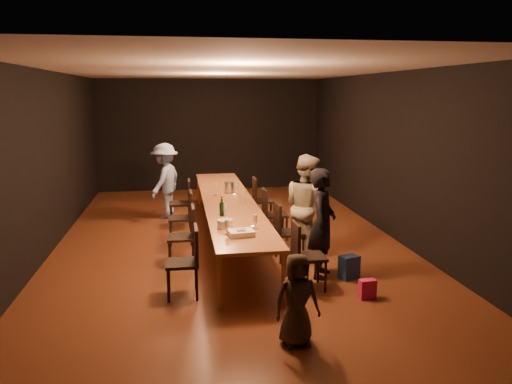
{
  "coord_description": "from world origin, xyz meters",
  "views": [
    {
      "loc": [
        -0.85,
        -8.63,
        2.62
      ],
      "look_at": [
        0.41,
        -0.59,
        1.0
      ],
      "focal_mm": 35.0,
      "sensor_mm": 36.0,
      "label": 1
    }
  ],
  "objects": [
    {
      "name": "chair_right_1",
      "position": [
        0.85,
        -1.2,
        0.47
      ],
      "size": [
        0.42,
        0.42,
        0.93
      ],
      "primitive_type": null,
      "rotation": [
        0.0,
        0.0,
        -1.57
      ],
      "color": "black",
      "rests_on": "ground"
    },
    {
      "name": "chair_right_0",
      "position": [
        0.85,
        -2.4,
        0.47
      ],
      "size": [
        0.42,
        0.42,
        0.93
      ],
      "primitive_type": null,
      "rotation": [
        0.0,
        0.0,
        -1.57
      ],
      "color": "black",
      "rests_on": "ground"
    },
    {
      "name": "table",
      "position": [
        0.0,
        0.0,
        0.7
      ],
      "size": [
        0.9,
        6.0,
        0.75
      ],
      "color": "brown",
      "rests_on": "ground"
    },
    {
      "name": "tealight_far",
      "position": [
        0.15,
        1.66,
        0.77
      ],
      "size": [
        0.05,
        0.05,
        0.03
      ],
      "primitive_type": "cylinder",
      "color": "#B2B7B2",
      "rests_on": "table"
    },
    {
      "name": "gift_bag_red",
      "position": [
        1.51,
        -2.85,
        0.13
      ],
      "size": [
        0.23,
        0.14,
        0.25
      ],
      "primitive_type": "cube",
      "rotation": [
        0.0,
        0.0,
        0.1
      ],
      "color": "#D31F60",
      "rests_on": "ground"
    },
    {
      "name": "room_shell",
      "position": [
        0.0,
        0.0,
        2.08
      ],
      "size": [
        6.04,
        10.04,
        3.02
      ],
      "color": "black",
      "rests_on": "ground"
    },
    {
      "name": "chair_left_2",
      "position": [
        -0.85,
        0.0,
        0.47
      ],
      "size": [
        0.42,
        0.42,
        0.93
      ],
      "primitive_type": null,
      "rotation": [
        0.0,
        0.0,
        1.57
      ],
      "color": "black",
      "rests_on": "ground"
    },
    {
      "name": "chair_right_2",
      "position": [
        0.85,
        0.0,
        0.47
      ],
      "size": [
        0.42,
        0.42,
        0.93
      ],
      "primitive_type": null,
      "rotation": [
        0.0,
        0.0,
        -1.57
      ],
      "color": "black",
      "rests_on": "ground"
    },
    {
      "name": "chair_left_3",
      "position": [
        -0.85,
        1.2,
        0.47
      ],
      "size": [
        0.42,
        0.42,
        0.93
      ],
      "primitive_type": null,
      "rotation": [
        0.0,
        0.0,
        1.57
      ],
      "color": "black",
      "rests_on": "ground"
    },
    {
      "name": "wineglass_2",
      "position": [
        -0.17,
        -1.23,
        0.85
      ],
      "size": [
        0.06,
        0.06,
        0.21
      ],
      "primitive_type": null,
      "color": "silver",
      "rests_on": "table"
    },
    {
      "name": "child",
      "position": [
        0.33,
        -3.87,
        0.5
      ],
      "size": [
        0.51,
        0.36,
        0.99
      ],
      "primitive_type": "imported",
      "rotation": [
        0.0,
        0.0,
        0.09
      ],
      "color": "#382B1F",
      "rests_on": "ground"
    },
    {
      "name": "birthday_cake",
      "position": [
        -0.06,
        -2.28,
        0.79
      ],
      "size": [
        0.36,
        0.31,
        0.08
      ],
      "rotation": [
        0.0,
        0.0,
        0.13
      ],
      "color": "white",
      "rests_on": "table"
    },
    {
      "name": "tealight_near",
      "position": [
        0.15,
        -1.93,
        0.77
      ],
      "size": [
        0.05,
        0.05,
        0.03
      ],
      "primitive_type": "cylinder",
      "color": "#B2B7B2",
      "rests_on": "table"
    },
    {
      "name": "woman_tan",
      "position": [
        1.15,
        -1.1,
        0.84
      ],
      "size": [
        0.9,
        1.0,
        1.68
      ],
      "primitive_type": "imported",
      "rotation": [
        0.0,
        0.0,
        1.96
      ],
      "color": "tan",
      "rests_on": "ground"
    },
    {
      "name": "chair_left_1",
      "position": [
        -0.85,
        -1.2,
        0.47
      ],
      "size": [
        0.42,
        0.42,
        0.93
      ],
      "primitive_type": null,
      "rotation": [
        0.0,
        0.0,
        1.57
      ],
      "color": "black",
      "rests_on": "ground"
    },
    {
      "name": "ice_bucket",
      "position": [
        0.09,
        0.7,
        0.85
      ],
      "size": [
        0.21,
        0.21,
        0.21
      ],
      "primitive_type": "cylinder",
      "rotation": [
        0.0,
        0.0,
        -0.12
      ],
      "color": "silver",
      "rests_on": "table"
    },
    {
      "name": "tealight_mid",
      "position": [
        0.15,
        0.34,
        0.77
      ],
      "size": [
        0.05,
        0.05,
        0.03
      ],
      "primitive_type": "cylinder",
      "color": "#B2B7B2",
      "rests_on": "table"
    },
    {
      "name": "wineglass_0",
      "position": [
        -0.24,
        -2.2,
        0.85
      ],
      "size": [
        0.06,
        0.06,
        0.21
      ],
      "primitive_type": null,
      "color": "beige",
      "rests_on": "table"
    },
    {
      "name": "woman_birthday",
      "position": [
        1.15,
        -1.96,
        0.79
      ],
      "size": [
        0.58,
        0.68,
        1.58
      ],
      "primitive_type": "imported",
      "rotation": [
        0.0,
        0.0,
        1.15
      ],
      "color": "black",
      "rests_on": "ground"
    },
    {
      "name": "chair_left_0",
      "position": [
        -0.85,
        -2.4,
        0.47
      ],
      "size": [
        0.42,
        0.42,
        0.93
      ],
      "primitive_type": null,
      "rotation": [
        0.0,
        0.0,
        1.57
      ],
      "color": "black",
      "rests_on": "ground"
    },
    {
      "name": "wineglass_3",
      "position": [
        0.25,
        -0.16,
        0.85
      ],
      "size": [
        0.06,
        0.06,
        0.21
      ],
      "primitive_type": null,
      "color": "beige",
      "rests_on": "table"
    },
    {
      "name": "wineglass_4",
      "position": [
        -0.18,
        0.55,
        0.85
      ],
      "size": [
        0.06,
        0.06,
        0.21
      ],
      "primitive_type": null,
      "color": "silver",
      "rests_on": "table"
    },
    {
      "name": "plate_stack",
      "position": [
        -0.24,
        -1.87,
        0.81
      ],
      "size": [
        0.28,
        0.28,
        0.12
      ],
      "primitive_type": "cylinder",
      "rotation": [
        0.0,
        0.0,
        -0.32
      ],
      "color": "white",
      "rests_on": "table"
    },
    {
      "name": "wineglass_1",
      "position": [
        0.18,
        -1.97,
        0.85
      ],
      "size": [
        0.06,
        0.06,
        0.21
      ],
      "primitive_type": null,
      "color": "beige",
      "rests_on": "table"
    },
    {
      "name": "wineglass_5",
      "position": [
        0.23,
        0.7,
        0.85
      ],
      "size": [
        0.06,
        0.06,
        0.21
      ],
      "primitive_type": null,
      "color": "silver",
      "rests_on": "table"
    },
    {
      "name": "champagne_bottle",
      "position": [
        -0.21,
        -1.13,
        0.91
      ],
      "size": [
        0.08,
        0.08,
        0.31
      ],
      "primitive_type": null,
      "rotation": [
        0.0,
        0.0,
        -0.13
      ],
      "color": "black",
      "rests_on": "table"
    },
    {
      "name": "ground",
      "position": [
        0.0,
        0.0,
        0.0
      ],
      "size": [
        10.0,
        10.0,
        0.0
      ],
      "primitive_type": "plane",
      "color": "#4C2213",
      "rests_on": "ground"
    },
    {
      "name": "gift_bag_blue",
      "position": [
        1.52,
        -2.13,
        0.17
      ],
      "size": [
        0.32,
        0.26,
        0.34
      ],
      "primitive_type": "cube",
      "rotation": [
        0.0,
        0.0,
        0.36
      ],
      "color": "#244A9D",
      "rests_on": "ground"
    },
    {
      "name": "chair_right_3",
      "position": [
        0.85,
        1.2,
        0.47
      ],
      "size": [
        0.42,
        0.42,
        0.93
      ],
      "primitive_type": null,
      "rotation": [
        0.0,
        0.0,
        -1.57
      ],
      "color": "black",
      "rests_on": "ground"
    },
    {
      "name": "man_blue",
      "position": [
        -1.15,
        1.95,
        0.79
      ],
      "size": [
        0.96,
        1.18,
        1.59
      ],
      "primitive_type": "imported",
      "rotation": [
        0.0,
        0.0,
        -2.0
      ],
      "color": "#86A0CF",
      "rests_on": "ground"
    }
  ]
}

